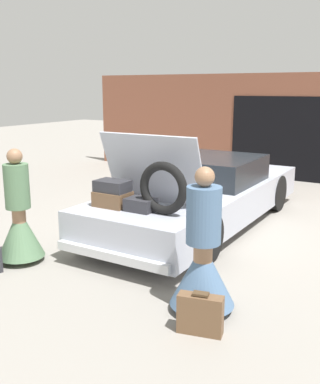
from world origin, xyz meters
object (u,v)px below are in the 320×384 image
at_px(suitcase_beside_right_person, 200,314).
at_px(person_left, 19,223).
at_px(car, 202,194).
at_px(person_right, 203,262).

bearing_deg(suitcase_beside_right_person, person_left, 172.06).
height_order(car, person_right, car).
bearing_deg(suitcase_beside_right_person, person_right, 113.91).
bearing_deg(car, person_right, -63.93).
height_order(person_left, suitcase_beside_right_person, person_left).
relative_size(car, person_right, 3.33).
bearing_deg(person_left, person_right, 87.52).
relative_size(car, person_left, 3.34).
distance_m(person_left, suitcase_beside_right_person, 3.09).
bearing_deg(suitcase_beside_right_person, car, 115.79).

